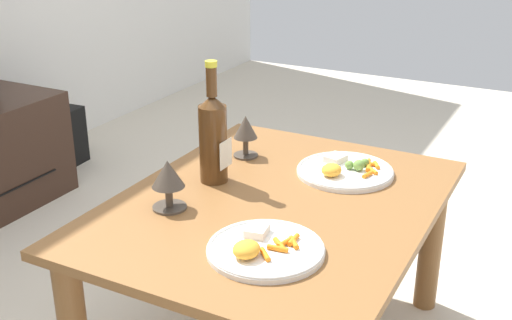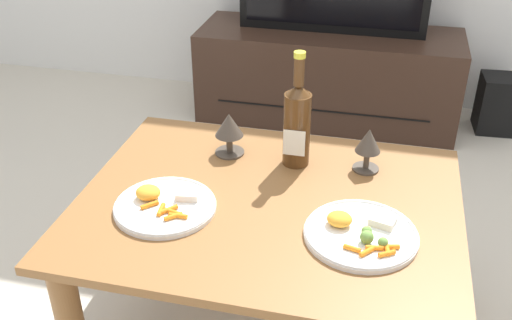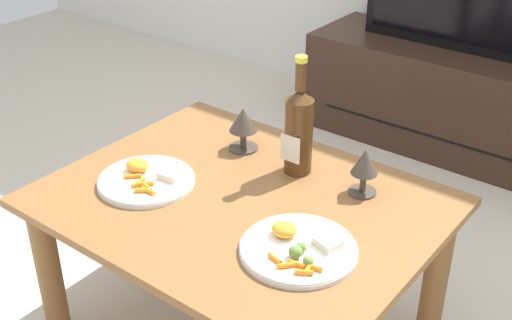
{
  "view_description": "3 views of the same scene",
  "coord_description": "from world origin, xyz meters",
  "px_view_note": "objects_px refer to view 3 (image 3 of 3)",
  "views": [
    {
      "loc": [
        -1.38,
        -0.67,
        1.22
      ],
      "look_at": [
        0.01,
        0.06,
        0.59
      ],
      "focal_mm": 45.19,
      "sensor_mm": 36.0,
      "label": 1
    },
    {
      "loc": [
        0.27,
        -1.26,
        1.38
      ],
      "look_at": [
        -0.05,
        0.06,
        0.57
      ],
      "focal_mm": 41.25,
      "sensor_mm": 36.0,
      "label": 2
    },
    {
      "loc": [
        0.93,
        -1.14,
        1.43
      ],
      "look_at": [
        0.02,
        0.05,
        0.59
      ],
      "focal_mm": 46.49,
      "sensor_mm": 36.0,
      "label": 3
    }
  ],
  "objects_px": {
    "dining_table": "(241,226)",
    "wine_bottle": "(299,128)",
    "goblet_right": "(365,165)",
    "dinner_plate_left": "(146,179)",
    "tv_stand": "(452,99)",
    "dinner_plate_right": "(298,248)",
    "goblet_left": "(243,123)"
  },
  "relations": [
    {
      "from": "dining_table",
      "to": "wine_bottle",
      "type": "height_order",
      "value": "wine_bottle"
    },
    {
      "from": "dining_table",
      "to": "goblet_right",
      "type": "relative_size",
      "value": 7.72
    },
    {
      "from": "dining_table",
      "to": "goblet_right",
      "type": "distance_m",
      "value": 0.37
    },
    {
      "from": "dinner_plate_left",
      "to": "tv_stand",
      "type": "bearing_deg",
      "value": 81.83
    },
    {
      "from": "wine_bottle",
      "to": "goblet_right",
      "type": "height_order",
      "value": "wine_bottle"
    },
    {
      "from": "goblet_right",
      "to": "dinner_plate_right",
      "type": "relative_size",
      "value": 0.47
    },
    {
      "from": "dining_table",
      "to": "dinner_plate_left",
      "type": "relative_size",
      "value": 3.79
    },
    {
      "from": "wine_bottle",
      "to": "dinner_plate_right",
      "type": "bearing_deg",
      "value": -55.16
    },
    {
      "from": "goblet_left",
      "to": "dinner_plate_right",
      "type": "relative_size",
      "value": 0.47
    },
    {
      "from": "goblet_left",
      "to": "goblet_right",
      "type": "bearing_deg",
      "value": -0.0
    },
    {
      "from": "wine_bottle",
      "to": "tv_stand",
      "type": "bearing_deg",
      "value": 92.57
    },
    {
      "from": "wine_bottle",
      "to": "dinner_plate_left",
      "type": "relative_size",
      "value": 1.29
    },
    {
      "from": "tv_stand",
      "to": "dinner_plate_right",
      "type": "xyz_separation_m",
      "value": [
        0.27,
        -1.62,
        0.27
      ]
    },
    {
      "from": "dining_table",
      "to": "dinner_plate_left",
      "type": "bearing_deg",
      "value": -159.2
    },
    {
      "from": "goblet_left",
      "to": "dinner_plate_right",
      "type": "xyz_separation_m",
      "value": [
        0.42,
        -0.32,
        -0.07
      ]
    },
    {
      "from": "tv_stand",
      "to": "goblet_left",
      "type": "relative_size",
      "value": 9.73
    },
    {
      "from": "dinner_plate_right",
      "to": "dinner_plate_left",
      "type": "bearing_deg",
      "value": 179.8
    },
    {
      "from": "goblet_left",
      "to": "goblet_right",
      "type": "distance_m",
      "value": 0.41
    },
    {
      "from": "dinner_plate_left",
      "to": "goblet_right",
      "type": "bearing_deg",
      "value": 32.64
    },
    {
      "from": "dining_table",
      "to": "dinner_plate_right",
      "type": "bearing_deg",
      "value": -21.37
    },
    {
      "from": "tv_stand",
      "to": "goblet_left",
      "type": "height_order",
      "value": "goblet_left"
    },
    {
      "from": "tv_stand",
      "to": "dinner_plate_left",
      "type": "height_order",
      "value": "dinner_plate_left"
    },
    {
      "from": "wine_bottle",
      "to": "goblet_right",
      "type": "distance_m",
      "value": 0.21
    },
    {
      "from": "goblet_left",
      "to": "dinner_plate_left",
      "type": "distance_m",
      "value": 0.34
    },
    {
      "from": "goblet_right",
      "to": "dinner_plate_right",
      "type": "bearing_deg",
      "value": -87.93
    },
    {
      "from": "tv_stand",
      "to": "dinner_plate_left",
      "type": "bearing_deg",
      "value": -98.17
    },
    {
      "from": "goblet_right",
      "to": "dinner_plate_left",
      "type": "distance_m",
      "value": 0.59
    },
    {
      "from": "dining_table",
      "to": "dinner_plate_right",
      "type": "xyz_separation_m",
      "value": [
        0.25,
        -0.1,
        0.1
      ]
    },
    {
      "from": "dining_table",
      "to": "tv_stand",
      "type": "distance_m",
      "value": 1.53
    },
    {
      "from": "dining_table",
      "to": "wine_bottle",
      "type": "distance_m",
      "value": 0.31
    },
    {
      "from": "goblet_right",
      "to": "dinner_plate_right",
      "type": "xyz_separation_m",
      "value": [
        0.01,
        -0.32,
        -0.07
      ]
    },
    {
      "from": "goblet_right",
      "to": "dinner_plate_left",
      "type": "bearing_deg",
      "value": -147.36
    }
  ]
}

